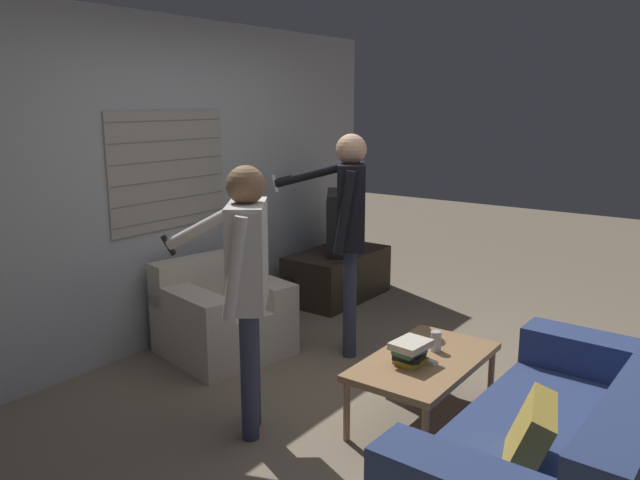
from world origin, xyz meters
name	(u,v)px	position (x,y,z in m)	size (l,w,h in m)	color
ground_plane	(390,402)	(0.00, 0.00, 0.00)	(16.00, 16.00, 0.00)	#7F705B
wall_back	(171,183)	(0.00, 2.03, 1.28)	(5.20, 0.08, 2.55)	#ADB2B7
couch_blue	(570,465)	(-0.61, -1.25, 0.33)	(1.84, 0.94, 0.89)	navy
armchair_beige	(221,315)	(-0.03, 1.49, 0.29)	(0.97, 0.97, 0.71)	beige
coffee_table	(424,364)	(-0.08, -0.27, 0.37)	(1.01, 0.57, 0.40)	#9E754C
tv_stand	(337,275)	(1.62, 1.54, 0.24)	(1.06, 0.60, 0.47)	#33281E
tv	(337,222)	(1.62, 1.54, 0.76)	(0.64, 0.52, 0.59)	black
person_left_standing	(246,268)	(-0.80, 0.49, 1.00)	(0.53, 0.80, 1.57)	#33384C
person_right_standing	(349,217)	(0.52, 0.68, 1.07)	(0.50, 0.83, 1.68)	#33384C
book_stack	(410,351)	(-0.20, -0.23, 0.48)	(0.25, 0.21, 0.14)	gold
soda_can	(436,341)	(0.06, -0.27, 0.47)	(0.07, 0.07, 0.13)	silver
spare_remote	(428,361)	(-0.13, -0.32, 0.42)	(0.07, 0.14, 0.02)	white
floor_fan	(284,300)	(0.72, 1.48, 0.22)	(0.35, 0.20, 0.44)	black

